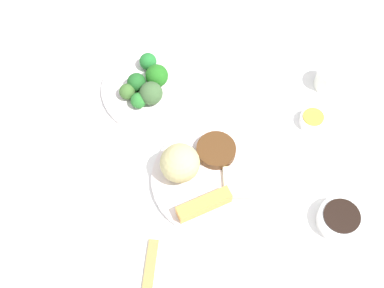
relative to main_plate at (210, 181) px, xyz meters
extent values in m
cube|color=white|center=(-0.01, 0.00, -0.02)|extent=(2.20, 2.20, 0.02)
cylinder|color=white|center=(0.00, 0.00, 0.00)|extent=(0.25, 0.25, 0.02)
sphere|color=tan|center=(0.07, 0.00, 0.05)|extent=(0.08, 0.08, 0.08)
cube|color=gold|center=(0.00, 0.07, 0.02)|extent=(0.11, 0.09, 0.03)
cube|color=beige|center=(-0.07, 0.00, 0.01)|extent=(0.09, 0.09, 0.01)
cylinder|color=#4D2E15|center=(0.00, -0.07, 0.02)|extent=(0.09, 0.09, 0.02)
cylinder|color=white|center=(0.18, -0.21, 0.00)|extent=(0.24, 0.24, 0.01)
sphere|color=#3B5D33|center=(0.17, -0.17, 0.03)|extent=(0.05, 0.05, 0.05)
sphere|color=#216B1C|center=(0.17, -0.22, 0.03)|extent=(0.05, 0.05, 0.05)
sphere|color=#1F5D23|center=(0.21, -0.20, 0.03)|extent=(0.04, 0.04, 0.04)
sphere|color=#3C672B|center=(0.23, -0.17, 0.02)|extent=(0.04, 0.04, 0.04)
sphere|color=#28742A|center=(0.20, -0.15, 0.02)|extent=(0.04, 0.04, 0.04)
sphere|color=#22732D|center=(0.20, -0.26, 0.03)|extent=(0.04, 0.04, 0.04)
cylinder|color=white|center=(-0.28, 0.03, 0.01)|extent=(0.09, 0.09, 0.03)
cylinder|color=black|center=(-0.28, 0.03, 0.03)|extent=(0.07, 0.07, 0.00)
cylinder|color=white|center=(-0.20, -0.20, 0.00)|extent=(0.06, 0.06, 0.03)
cylinder|color=yellow|center=(-0.20, -0.20, 0.02)|extent=(0.05, 0.05, 0.00)
cylinder|color=white|center=(-0.22, -0.31, 0.02)|extent=(0.06, 0.06, 0.05)
camera|label=1|loc=(-0.06, 0.46, 1.00)|focal=47.94mm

